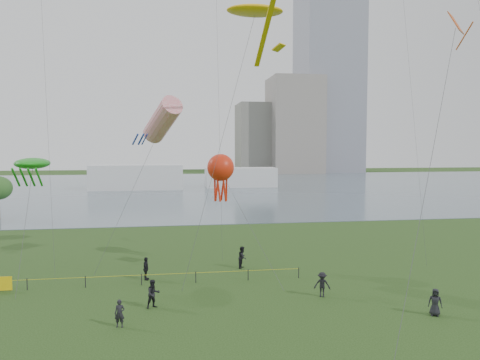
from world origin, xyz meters
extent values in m
cube|color=#4F616D|center=(0.00, 100.00, 0.02)|extent=(400.00, 120.00, 0.08)
cube|color=gray|center=(62.00, 168.00, 60.00)|extent=(24.00, 24.00, 120.00)
cube|color=gray|center=(46.00, 162.00, 19.00)|extent=(20.00, 20.00, 38.00)
cube|color=slate|center=(32.00, 168.00, 14.00)|extent=(16.00, 18.00, 28.00)
cube|color=silver|center=(-12.00, 95.00, 3.00)|extent=(22.00, 8.00, 6.00)
cube|color=silver|center=(14.00, 98.00, 2.50)|extent=(18.00, 7.00, 5.00)
cylinder|color=black|center=(-14.73, 14.07, 0.42)|extent=(0.07, 0.07, 0.85)
cylinder|color=black|center=(-10.73, 14.07, 0.42)|extent=(0.07, 0.07, 0.85)
cylinder|color=black|center=(-6.73, 14.07, 0.42)|extent=(0.07, 0.07, 0.85)
cylinder|color=black|center=(-2.73, 14.07, 0.42)|extent=(0.07, 0.07, 0.85)
cylinder|color=black|center=(1.27, 14.07, 0.42)|extent=(0.07, 0.07, 0.85)
cylinder|color=black|center=(5.27, 14.07, 0.42)|extent=(0.07, 0.07, 0.85)
cylinder|color=#CDCD18|center=(-6.73, 14.07, 0.75)|extent=(24.00, 0.03, 0.03)
imported|color=black|center=(-5.73, 8.91, 0.91)|extent=(1.09, 0.99, 1.81)
imported|color=black|center=(5.56, 9.37, 0.85)|extent=(1.25, 0.96, 1.71)
imported|color=black|center=(-6.46, 15.40, 0.88)|extent=(0.62, 1.09, 1.76)
imported|color=black|center=(11.13, 4.88, 0.83)|extent=(0.96, 0.84, 1.66)
imported|color=black|center=(-7.53, 5.97, 0.79)|extent=(0.61, 0.44, 1.57)
imported|color=black|center=(1.43, 17.77, 0.92)|extent=(1.01, 1.11, 1.84)
cylinder|color=#3F3F42|center=(-0.84, 14.17, 10.44)|extent=(6.06, 4.26, 20.88)
ellipsoid|color=#F1B60C|center=(2.18, 16.29, 20.87)|extent=(4.52, 2.82, 0.71)
cube|color=#F1B60C|center=(2.18, 12.09, 18.47)|extent=(0.36, 6.98, 4.09)
cube|color=#F1B60C|center=(2.18, 8.29, 16.37)|extent=(0.95, 0.95, 0.42)
cylinder|color=#3F3F42|center=(-7.87, 17.94, 6.20)|extent=(5.54, 1.21, 12.41)
cylinder|color=red|center=(-5.11, 18.53, 12.40)|extent=(3.64, 5.09, 3.79)
cylinder|color=#1932AF|center=(-6.51, 17.33, 10.80)|extent=(0.60, 1.13, 0.88)
cylinder|color=#1932AF|center=(-6.79, 17.71, 10.80)|extent=(0.60, 1.13, 0.88)
cylinder|color=#1932AF|center=(-7.24, 17.57, 10.80)|extent=(0.60, 1.13, 0.88)
cylinder|color=#1932AF|center=(-7.24, 17.10, 10.80)|extent=(0.60, 1.13, 0.88)
cylinder|color=#1932AF|center=(-6.79, 16.95, 10.80)|extent=(0.60, 1.13, 0.88)
cylinder|color=#3F3F42|center=(-15.10, 15.23, 4.45)|extent=(0.31, 6.18, 8.92)
ellipsoid|color=#1A8F1A|center=(-15.24, 18.31, 8.91)|extent=(2.51, 4.52, 0.88)
cylinder|color=#1A8F1A|center=(-16.04, 16.71, 7.91)|extent=(0.16, 1.79, 1.54)
cylinder|color=#1A8F1A|center=(-15.49, 16.71, 7.91)|extent=(0.16, 1.79, 1.54)
cylinder|color=#1A8F1A|center=(-14.94, 16.71, 7.91)|extent=(0.16, 1.79, 1.54)
cylinder|color=#1A8F1A|center=(-14.39, 16.71, 7.91)|extent=(0.16, 1.79, 1.54)
cylinder|color=#3F3F42|center=(1.55, 15.09, 4.23)|extent=(3.60, 8.18, 8.47)
sphere|color=red|center=(-0.24, 19.16, 8.45)|extent=(2.32, 2.32, 2.32)
cylinder|color=red|center=(0.26, 19.16, 6.85)|extent=(0.18, 0.54, 2.60)
cylinder|color=red|center=(0.01, 19.60, 6.85)|extent=(0.49, 0.36, 2.61)
cylinder|color=red|center=(-0.49, 19.60, 6.85)|extent=(0.49, 0.36, 2.61)
cylinder|color=red|center=(-0.74, 19.16, 6.85)|extent=(0.18, 0.54, 2.60)
cylinder|color=red|center=(-0.49, 18.73, 6.85)|extent=(0.49, 0.36, 2.61)
cylinder|color=red|center=(0.01, 18.73, 6.85)|extent=(0.49, 0.36, 2.61)
cylinder|color=#3F3F42|center=(8.76, 2.04, 8.89)|extent=(8.11, 8.42, 17.79)
cube|color=#DC4D13|center=(12.80, 6.23, 17.77)|extent=(1.50, 1.50, 1.23)
cylinder|color=#DC4D13|center=(12.80, 5.33, 16.77)|extent=(0.08, 1.58, 1.35)
camera|label=1|loc=(-4.81, -20.58, 10.14)|focal=35.00mm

